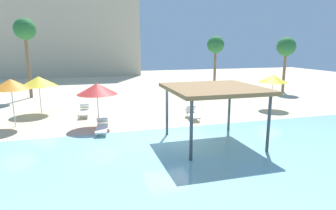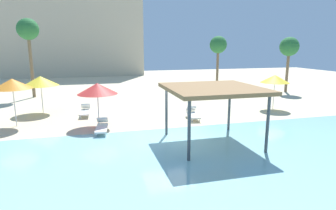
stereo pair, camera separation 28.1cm
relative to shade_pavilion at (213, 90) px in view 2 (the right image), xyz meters
name	(u,v)px [view 2 (the right image)]	position (x,y,z in m)	size (l,w,h in m)	color
ground_plane	(168,137)	(-1.85, 1.45, -2.63)	(80.00, 80.00, 0.00)	beige
lagoon_water	(206,183)	(-1.85, -3.80, -2.61)	(44.00, 13.50, 0.04)	#8CC6CC
shade_pavilion	(213,90)	(0.00, 0.00, 0.00)	(4.34, 4.34, 2.80)	#42474C
beach_umbrella_yellow_0	(275,79)	(7.70, 6.11, -0.36)	(2.12, 2.12, 2.57)	silver
beach_umbrella_orange_2	(12,84)	(-10.01, 5.84, -0.09)	(2.18, 2.18, 2.84)	silver
beach_umbrella_red_5	(97,89)	(-5.25, 4.66, -0.39)	(2.34, 2.34, 2.57)	silver
beach_umbrella_yellow_6	(40,81)	(-9.03, 9.17, -0.35)	(2.44, 2.44, 2.62)	silver
lounge_chair_0	(85,111)	(-6.08, 7.55, -2.30)	(0.71, 1.93, 0.74)	white
lounge_chair_1	(102,126)	(-5.13, 3.30, -2.30)	(0.82, 1.95, 0.74)	white
lounge_chair_2	(193,114)	(0.77, 4.84, -2.30)	(0.83, 1.96, 0.74)	white
palm_tree_0	(28,31)	(-10.81, 16.14, 3.31)	(1.90, 1.90, 7.10)	brown
palm_tree_2	(289,48)	(13.83, 12.74, 1.87)	(1.90, 1.90, 5.56)	brown
palm_tree_3	(218,46)	(8.20, 17.37, 2.05)	(1.90, 1.90, 5.76)	brown
hotel_block_0	(75,28)	(-7.80, 37.36, 4.83)	(20.88, 8.53, 14.93)	beige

